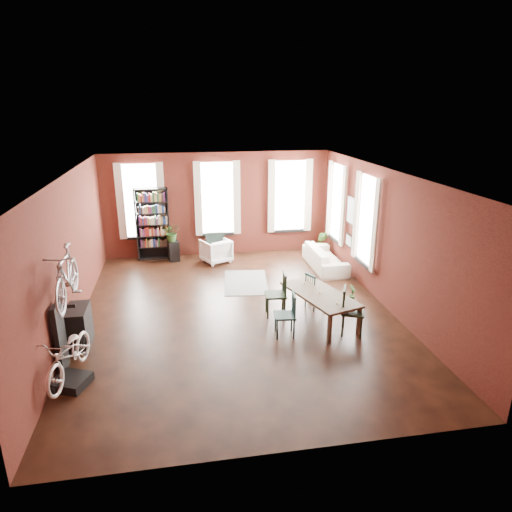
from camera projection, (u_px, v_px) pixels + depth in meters
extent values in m
plane|color=black|center=(237.00, 313.00, 10.52)|extent=(9.00, 9.00, 0.00)
cube|color=silver|center=(235.00, 174.00, 9.50)|extent=(7.00, 9.00, 0.04)
cube|color=#441511|center=(217.00, 204.00, 14.21)|extent=(7.00, 0.04, 3.20)
cube|color=#441511|center=(283.00, 351.00, 5.80)|extent=(7.00, 0.04, 3.20)
cube|color=#441511|center=(69.00, 255.00, 9.44)|extent=(0.04, 9.00, 3.20)
cube|color=#441511|center=(386.00, 239.00, 10.58)|extent=(0.04, 9.00, 3.20)
cube|color=white|center=(141.00, 201.00, 13.74)|extent=(1.00, 0.04, 2.20)
cube|color=beige|center=(141.00, 201.00, 13.68)|extent=(1.40, 0.06, 2.30)
cube|color=white|center=(217.00, 198.00, 14.12)|extent=(1.00, 0.04, 2.20)
cube|color=beige|center=(218.00, 199.00, 14.05)|extent=(1.40, 0.06, 2.30)
cube|color=white|center=(290.00, 196.00, 14.49)|extent=(1.00, 0.04, 2.20)
cube|color=beige|center=(290.00, 196.00, 14.43)|extent=(1.40, 0.06, 2.30)
cube|color=white|center=(368.00, 220.00, 11.44)|extent=(0.04, 1.00, 2.20)
cube|color=beige|center=(365.00, 221.00, 11.43)|extent=(0.06, 1.40, 2.30)
cube|color=white|center=(338.00, 203.00, 13.50)|extent=(0.04, 1.00, 2.20)
cube|color=beige|center=(336.00, 203.00, 13.48)|extent=(0.06, 1.40, 2.30)
cube|color=black|center=(352.00, 211.00, 12.47)|extent=(0.04, 0.55, 0.75)
cube|color=black|center=(349.00, 241.00, 12.74)|extent=(0.04, 0.45, 0.35)
cube|color=brown|center=(319.00, 307.00, 10.03)|extent=(1.42, 2.12, 0.66)
cube|color=#173230|center=(285.00, 315.00, 9.36)|extent=(0.46, 0.46, 0.92)
cube|color=black|center=(276.00, 295.00, 10.25)|extent=(0.51, 0.51, 1.01)
cube|color=black|center=(353.00, 311.00, 9.43)|extent=(0.61, 0.61, 1.01)
cube|color=#1C3E3C|center=(315.00, 291.00, 10.65)|extent=(0.52, 0.52, 0.86)
cube|color=black|center=(153.00, 224.00, 13.86)|extent=(1.00, 0.32, 2.20)
imported|color=white|center=(216.00, 250.00, 13.77)|extent=(0.99, 0.97, 0.79)
imported|color=beige|center=(325.00, 254.00, 13.29)|extent=(0.61, 2.08, 0.81)
cube|color=black|center=(246.00, 282.00, 12.30)|extent=(1.34, 1.94, 0.01)
cube|color=black|center=(71.00, 382.00, 7.78)|extent=(0.71, 0.71, 0.16)
cube|color=black|center=(60.00, 338.00, 8.07)|extent=(0.16, 0.60, 1.30)
cube|color=black|center=(79.00, 327.00, 9.01)|extent=(0.40, 0.80, 0.80)
cube|color=black|center=(174.00, 251.00, 13.92)|extent=(0.37, 0.37, 0.62)
imported|color=#366327|center=(321.00, 249.00, 14.60)|extent=(0.69, 0.86, 0.34)
imported|color=#2D5923|center=(352.00, 298.00, 11.16)|extent=(0.45, 0.44, 0.15)
imported|color=silver|center=(67.00, 334.00, 7.53)|extent=(0.73, 0.96, 1.63)
imported|color=#A5A8AD|center=(64.00, 258.00, 7.64)|extent=(0.47, 1.00, 1.66)
imported|color=#294F1F|center=(172.00, 234.00, 13.76)|extent=(0.61, 0.65, 0.44)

